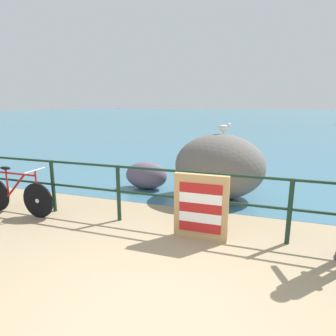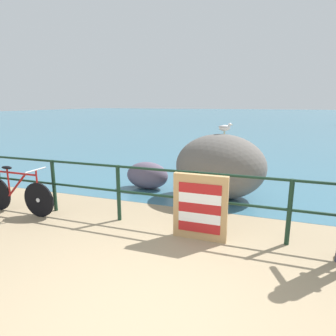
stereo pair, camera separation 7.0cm
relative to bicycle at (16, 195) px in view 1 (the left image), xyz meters
name	(u,v)px [view 1 (the left image)]	position (x,y,z in m)	size (l,w,h in m)	color
ground_plane	(251,132)	(3.41, 18.17, -0.44)	(120.00, 120.00, 0.10)	#937F60
sea_surface	(260,115)	(3.41, 46.32, -0.39)	(120.00, 90.00, 0.01)	#38667A
promenade_railing	(196,194)	(3.41, 0.35, 0.25)	(8.58, 0.07, 1.02)	black
bicycle	(16,195)	(0.00, 0.00, 0.00)	(1.70, 0.48, 0.92)	black
folded_deckchair_stack	(201,207)	(3.54, 0.10, 0.13)	(0.84, 0.10, 1.04)	tan
breakwater_boulder_main	(219,166)	(3.49, 2.22, 0.32)	(1.98, 1.50, 1.43)	#605B56
breakwater_boulder_left	(146,175)	(1.69, 2.35, -0.06)	(1.06, 0.64, 0.67)	#5A4F61
seagull	(224,127)	(3.54, 2.32, 1.18)	(0.32, 0.24, 0.23)	gold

